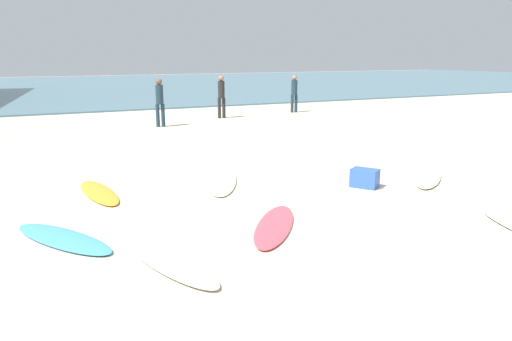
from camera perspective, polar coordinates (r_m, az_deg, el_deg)
name	(u,v)px	position (r m, az deg, el deg)	size (l,w,h in m)	color
ground_plane	(375,212)	(8.83, 13.70, -4.77)	(120.00, 120.00, 0.00)	beige
ocean_water	(91,86)	(44.43, -18.68, 9.30)	(120.00, 40.00, 0.08)	slate
surfboard_1	(99,192)	(10.16, -17.83, -2.44)	(0.53, 2.07, 0.07)	#F9A12A
surfboard_2	(275,225)	(7.86, 2.17, -6.41)	(0.55, 2.10, 0.07)	#E44753
surfboard_3	(171,263)	(6.59, -9.91, -10.53)	(0.52, 2.02, 0.09)	silver
surfboard_4	(223,181)	(10.57, -3.91, -1.22)	(0.59, 2.45, 0.07)	#F1E3BF
surfboard_5	(427,176)	(11.59, 19.35, -0.61)	(0.57, 2.34, 0.08)	silver
surfboard_6	(63,238)	(7.86, -21.58, -7.36)	(0.58, 2.11, 0.07)	#469BE1
beachgoer_near	(160,100)	(18.91, -11.15, 8.07)	(0.34, 0.33, 1.81)	#1E3342
beachgoer_mid	(294,92)	(23.35, 4.48, 9.13)	(0.34, 0.31, 1.73)	#1E3342
beachgoer_far	(221,94)	(21.20, -4.05, 8.85)	(0.34, 0.32, 1.82)	black
beach_cooler	(365,178)	(10.38, 12.55, -0.87)	(0.54, 0.36, 0.39)	#2D56B2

